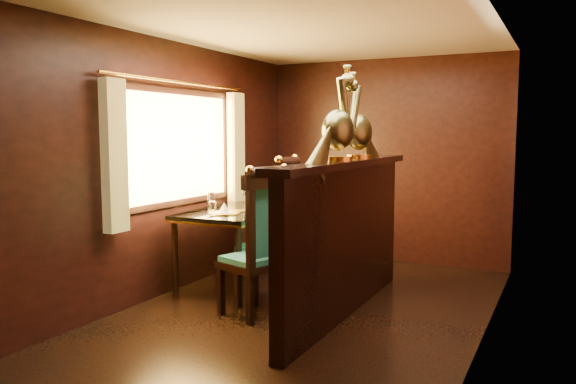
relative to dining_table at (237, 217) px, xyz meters
The scene contains 8 objects.
ground 1.38m from the dining_table, 32.03° to the right, with size 5.00×5.00×0.00m, color black.
room_shell 1.38m from the dining_table, 33.63° to the right, with size 3.04×5.04×2.52m.
partition 1.35m from the dining_table, 13.67° to the right, with size 0.26×2.70×1.36m.
dining_table is the anchor object (origin of this frame).
chair_left 1.03m from the dining_table, 46.57° to the right, with size 0.61×0.62×1.33m.
chair_right 0.70m from the dining_table, 24.51° to the right, with size 0.55×0.57×1.40m.
peacock_left 1.75m from the dining_table, 21.72° to the right, with size 0.26×0.68×0.81m, color #1C5538, non-canonical shape.
peacock_right 1.65m from the dining_table, ahead, with size 0.24×0.64×0.76m, color #1C5538, non-canonical shape.
Camera 1 is at (2.05, -4.25, 1.59)m, focal length 35.00 mm.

